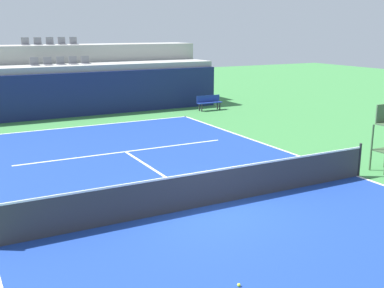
# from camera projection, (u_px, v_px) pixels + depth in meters

# --- Properties ---
(ground_plane) EXTENTS (80.00, 80.00, 0.00)m
(ground_plane) POSITION_uv_depth(u_px,v_px,m) (210.00, 206.00, 12.66)
(ground_plane) COLOR #387A3D
(court_surface) EXTENTS (11.00, 24.00, 0.01)m
(court_surface) POSITION_uv_depth(u_px,v_px,m) (210.00, 205.00, 12.66)
(court_surface) COLOR navy
(court_surface) RESTS_ON ground_plane
(baseline_far) EXTENTS (11.00, 0.10, 0.00)m
(baseline_far) POSITION_uv_depth(u_px,v_px,m) (85.00, 126.00, 22.90)
(baseline_far) COLOR white
(baseline_far) RESTS_ON court_surface
(sideline_right) EXTENTS (0.10, 24.00, 0.00)m
(sideline_right) POSITION_uv_depth(u_px,v_px,m) (357.00, 176.00, 15.15)
(sideline_right) COLOR white
(sideline_right) RESTS_ON court_surface
(service_line_far) EXTENTS (8.26, 0.10, 0.00)m
(service_line_far) POSITION_uv_depth(u_px,v_px,m) (126.00, 152.00, 18.14)
(service_line_far) COLOR white
(service_line_far) RESTS_ON court_surface
(centre_service_line) EXTENTS (0.10, 6.40, 0.00)m
(centre_service_line) POSITION_uv_depth(u_px,v_px,m) (160.00, 174.00, 15.40)
(centre_service_line) COLOR white
(centre_service_line) RESTS_ON court_surface
(back_wall) EXTENTS (17.59, 0.30, 2.33)m
(back_wall) POSITION_uv_depth(u_px,v_px,m) (69.00, 95.00, 25.05)
(back_wall) COLOR navy
(back_wall) RESTS_ON ground_plane
(stands_tier_lower) EXTENTS (17.59, 2.40, 2.67)m
(stands_tier_lower) POSITION_uv_depth(u_px,v_px,m) (63.00, 89.00, 26.16)
(stands_tier_lower) COLOR #9E9E99
(stands_tier_lower) RESTS_ON ground_plane
(stands_tier_upper) EXTENTS (17.59, 2.40, 3.67)m
(stands_tier_upper) POSITION_uv_depth(u_px,v_px,m) (53.00, 76.00, 28.10)
(stands_tier_upper) COLOR #9E9E99
(stands_tier_upper) RESTS_ON ground_plane
(seating_row_lower) EXTENTS (3.20, 0.44, 0.44)m
(seating_row_lower) POSITION_uv_depth(u_px,v_px,m) (61.00, 62.00, 25.90)
(seating_row_lower) COLOR slate
(seating_row_lower) RESTS_ON stands_tier_lower
(seating_row_upper) EXTENTS (3.20, 0.44, 0.44)m
(seating_row_upper) POSITION_uv_depth(u_px,v_px,m) (50.00, 43.00, 27.72)
(seating_row_upper) COLOR slate
(seating_row_upper) RESTS_ON stands_tier_upper
(tennis_net) EXTENTS (11.08, 0.08, 1.07)m
(tennis_net) POSITION_uv_depth(u_px,v_px,m) (210.00, 187.00, 12.54)
(tennis_net) COLOR black
(tennis_net) RESTS_ON court_surface
(player_bench) EXTENTS (1.50, 0.40, 0.85)m
(player_bench) POSITION_uv_depth(u_px,v_px,m) (209.00, 101.00, 27.30)
(player_bench) COLOR navy
(player_bench) RESTS_ON ground_plane
(tennis_ball_1) EXTENTS (0.07, 0.07, 0.07)m
(tennis_ball_1) POSITION_uv_depth(u_px,v_px,m) (239.00, 285.00, 8.66)
(tennis_ball_1) COLOR #CCE033
(tennis_ball_1) RESTS_ON court_surface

